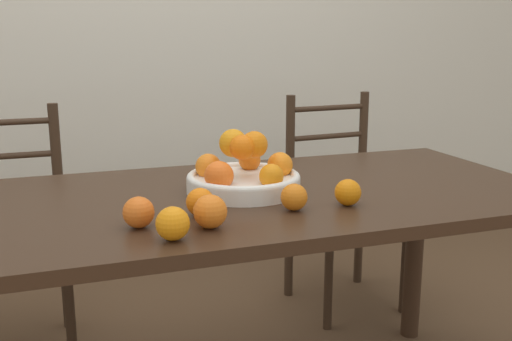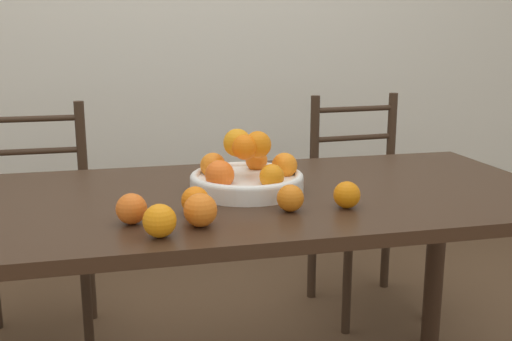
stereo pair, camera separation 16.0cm
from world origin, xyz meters
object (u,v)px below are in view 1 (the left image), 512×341
at_px(orange_loose_0, 139,212).
at_px(orange_loose_2, 210,212).
at_px(orange_loose_1, 294,197).
at_px(chair_left, 9,235).
at_px(orange_loose_3, 200,202).
at_px(orange_loose_4, 173,224).
at_px(orange_loose_5, 348,192).
at_px(chair_right, 342,201).
at_px(fruit_bowl, 244,174).

bearing_deg(orange_loose_0, orange_loose_2, -20.36).
bearing_deg(orange_loose_1, orange_loose_0, -178.51).
distance_m(orange_loose_1, chair_left, 1.23).
relative_size(orange_loose_2, orange_loose_3, 1.13).
bearing_deg(orange_loose_1, orange_loose_4, -160.21).
relative_size(orange_loose_2, orange_loose_5, 1.13).
distance_m(orange_loose_3, orange_loose_4, 0.18).
distance_m(orange_loose_0, orange_loose_5, 0.55).
bearing_deg(orange_loose_0, chair_right, 42.44).
height_order(orange_loose_1, chair_right, chair_right).
xyz_separation_m(orange_loose_5, chair_left, (-0.90, 0.93, -0.32)).
relative_size(fruit_bowl, orange_loose_1, 4.66).
xyz_separation_m(orange_loose_1, orange_loose_2, (-0.24, -0.07, 0.01)).
bearing_deg(chair_right, orange_loose_4, -136.95).
xyz_separation_m(orange_loose_2, chair_left, (-0.51, 0.99, -0.32)).
height_order(fruit_bowl, orange_loose_3, fruit_bowl).
height_order(orange_loose_2, orange_loose_3, orange_loose_2).
distance_m(orange_loose_1, orange_loose_2, 0.25).
distance_m(orange_loose_2, chair_right, 1.35).
relative_size(orange_loose_3, chair_right, 0.08).
relative_size(fruit_bowl, orange_loose_0, 4.38).
distance_m(orange_loose_0, chair_left, 1.05).
height_order(orange_loose_4, chair_left, chair_left).
bearing_deg(orange_loose_4, orange_loose_3, 57.05).
bearing_deg(chair_left, fruit_bowl, -46.20).
xyz_separation_m(orange_loose_2, orange_loose_3, (0.00, 0.10, -0.00)).
relative_size(orange_loose_3, orange_loose_4, 0.93).
relative_size(orange_loose_2, chair_right, 0.09).
xyz_separation_m(orange_loose_0, orange_loose_3, (0.16, 0.04, -0.00)).
bearing_deg(orange_loose_5, fruit_bowl, 133.83).
distance_m(fruit_bowl, chair_right, 1.04).
bearing_deg(chair_left, orange_loose_1, -51.38).
bearing_deg(fruit_bowl, orange_loose_3, -133.45).
relative_size(orange_loose_2, orange_loose_4, 1.06).
distance_m(fruit_bowl, orange_loose_2, 0.34).
bearing_deg(orange_loose_2, orange_loose_0, 159.64).
bearing_deg(orange_loose_4, fruit_bowl, 50.95).
relative_size(orange_loose_1, orange_loose_2, 0.87).
bearing_deg(chair_right, orange_loose_1, -128.36).
distance_m(fruit_bowl, orange_loose_3, 0.26).
distance_m(fruit_bowl, orange_loose_4, 0.44).
xyz_separation_m(fruit_bowl, orange_loose_5, (0.21, -0.22, -0.01)).
xyz_separation_m(fruit_bowl, orange_loose_0, (-0.33, -0.23, -0.01)).
height_order(orange_loose_1, orange_loose_2, orange_loose_2).
relative_size(orange_loose_0, orange_loose_3, 1.05).
distance_m(chair_left, chair_right, 1.37).
relative_size(orange_loose_1, chair_left, 0.07).
distance_m(orange_loose_2, orange_loose_5, 0.40).
bearing_deg(chair_left, orange_loose_0, -69.72).
distance_m(fruit_bowl, orange_loose_0, 0.40).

